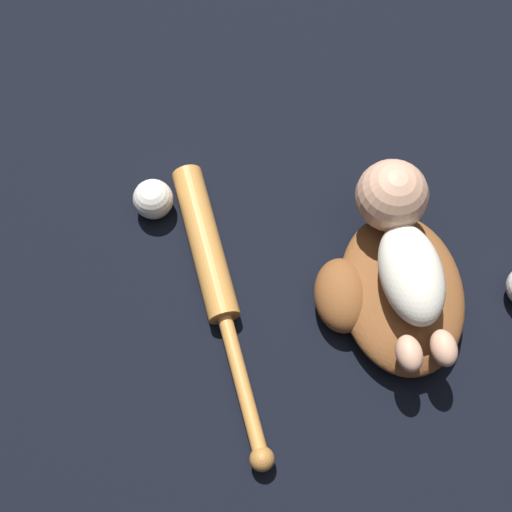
% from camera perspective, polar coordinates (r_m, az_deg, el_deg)
% --- Properties ---
extents(ground_plane, '(6.00, 6.00, 0.00)m').
position_cam_1_polar(ground_plane, '(1.26, 11.10, -2.82)').
color(ground_plane, black).
extents(baseball_glove, '(0.31, 0.27, 0.08)m').
position_cam_1_polar(baseball_glove, '(1.22, 10.71, -2.92)').
color(baseball_glove, brown).
rests_on(baseball_glove, ground).
extents(baby_figure, '(0.34, 0.12, 0.12)m').
position_cam_1_polar(baby_figure, '(1.16, 11.56, 1.41)').
color(baby_figure, silver).
rests_on(baby_figure, baseball_glove).
extents(baseball_bat, '(0.55, 0.11, 0.05)m').
position_cam_1_polar(baseball_bat, '(1.23, -3.50, -1.22)').
color(baseball_bat, '#C6843D').
rests_on(baseball_bat, ground).
extents(baseball, '(0.07, 0.07, 0.07)m').
position_cam_1_polar(baseball, '(1.29, -8.23, 4.52)').
color(baseball, white).
rests_on(baseball, ground).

